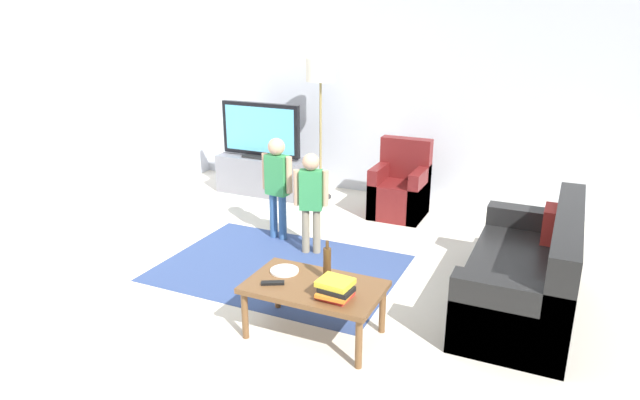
% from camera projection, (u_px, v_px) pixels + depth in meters
% --- Properties ---
extents(ground, '(7.80, 7.80, 0.00)m').
position_uv_depth(ground, '(292.00, 290.00, 4.94)').
color(ground, beige).
extents(wall_back, '(6.00, 0.12, 2.70)m').
position_uv_depth(wall_back, '(399.00, 92.00, 7.09)').
color(wall_back, silver).
rests_on(wall_back, ground).
extents(wall_left, '(0.12, 6.00, 2.70)m').
position_uv_depth(wall_left, '(25.00, 112.00, 5.69)').
color(wall_left, silver).
rests_on(wall_left, ground).
extents(area_rug, '(2.20, 1.60, 0.01)m').
position_uv_depth(area_rug, '(280.00, 268.00, 5.36)').
color(area_rug, '#33477A').
rests_on(area_rug, ground).
extents(tv_stand, '(1.20, 0.44, 0.50)m').
position_uv_depth(tv_stand, '(263.00, 175.00, 7.48)').
color(tv_stand, slate).
rests_on(tv_stand, ground).
extents(tv, '(1.10, 0.28, 0.71)m').
position_uv_depth(tv, '(261.00, 131.00, 7.27)').
color(tv, black).
rests_on(tv, tv_stand).
extents(couch, '(0.80, 1.80, 0.86)m').
position_uv_depth(couch, '(531.00, 277.00, 4.54)').
color(couch, black).
rests_on(couch, ground).
extents(armchair, '(0.60, 0.60, 0.90)m').
position_uv_depth(armchair, '(401.00, 191.00, 6.68)').
color(armchair, maroon).
rests_on(armchair, ground).
extents(floor_lamp, '(0.36, 0.36, 1.78)m').
position_uv_depth(floor_lamp, '(321.00, 77.00, 6.89)').
color(floor_lamp, '#262626').
rests_on(floor_lamp, ground).
extents(child_near_tv, '(0.37, 0.18, 1.09)m').
position_uv_depth(child_near_tv, '(277.00, 179.00, 5.86)').
color(child_near_tv, '#33598C').
rests_on(child_near_tv, ground).
extents(child_center, '(0.33, 0.19, 1.03)m').
position_uv_depth(child_center, '(311.00, 194.00, 5.51)').
color(child_center, gray).
rests_on(child_center, ground).
extents(coffee_table, '(1.00, 0.60, 0.42)m').
position_uv_depth(coffee_table, '(314.00, 291.00, 4.15)').
color(coffee_table, brown).
rests_on(coffee_table, ground).
extents(book_stack, '(0.26, 0.24, 0.13)m').
position_uv_depth(book_stack, '(335.00, 289.00, 3.92)').
color(book_stack, red).
rests_on(book_stack, coffee_table).
extents(bottle, '(0.06, 0.06, 0.31)m').
position_uv_depth(bottle, '(327.00, 263.00, 4.18)').
color(bottle, '#4C3319').
rests_on(bottle, coffee_table).
extents(tv_remote, '(0.17, 0.12, 0.02)m').
position_uv_depth(tv_remote, '(273.00, 283.00, 4.14)').
color(tv_remote, black).
rests_on(tv_remote, coffee_table).
extents(plate, '(0.22, 0.22, 0.02)m').
position_uv_depth(plate, '(284.00, 271.00, 4.34)').
color(plate, white).
rests_on(plate, coffee_table).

